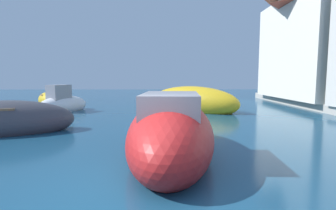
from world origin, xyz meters
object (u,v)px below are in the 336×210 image
moored_boat_2 (192,102)px  moored_boat_8 (49,100)px  moored_boat_5 (63,104)px  moored_boat_1 (171,133)px  moored_boat_0 (3,122)px  waterfront_building_annex (334,43)px  waterfront_building_far (329,39)px

moored_boat_2 → moored_boat_8: moored_boat_2 is taller
moored_boat_5 → moored_boat_1: bearing=-116.5°
moored_boat_0 → moored_boat_2: moored_boat_2 is taller
moored_boat_2 → moored_boat_8: 10.84m
waterfront_building_annex → waterfront_building_far: size_ratio=0.80×
moored_boat_1 → moored_boat_8: bearing=38.3°
moored_boat_1 → waterfront_building_far: bearing=-39.2°
moored_boat_1 → moored_boat_2: 9.54m
moored_boat_2 → waterfront_building_far: size_ratio=0.63×
moored_boat_0 → moored_boat_5: 6.26m
moored_boat_0 → moored_boat_5: bearing=70.6°
moored_boat_2 → moored_boat_8: size_ratio=1.65×
moored_boat_0 → moored_boat_2: (7.71, 6.59, 0.10)m
moored_boat_5 → waterfront_building_annex: waterfront_building_annex is taller
moored_boat_1 → moored_boat_5: moored_boat_1 is taller
moored_boat_1 → waterfront_building_annex: waterfront_building_annex is taller
moored_boat_1 → waterfront_building_far: 18.17m
moored_boat_0 → moored_boat_8: moored_boat_0 is taller
moored_boat_0 → moored_boat_2: size_ratio=0.85×
moored_boat_8 → waterfront_building_annex: bearing=53.6°
moored_boat_8 → waterfront_building_annex: (20.81, -0.54, 4.17)m
moored_boat_0 → waterfront_building_far: bearing=7.7°
waterfront_building_annex → moored_boat_8: bearing=178.5°
moored_boat_1 → moored_boat_2: moored_boat_1 is taller
waterfront_building_far → moored_boat_5: bearing=-168.3°
moored_boat_2 → moored_boat_1: bearing=119.9°
moored_boat_0 → waterfront_building_annex: bearing=6.2°
moored_boat_0 → moored_boat_8: bearing=83.4°
moored_boat_5 → moored_boat_8: size_ratio=0.98×
moored_boat_1 → waterfront_building_far: (12.07, 12.88, 4.30)m
moored_boat_0 → waterfront_building_far: waterfront_building_far is taller
moored_boat_0 → moored_boat_5: moored_boat_5 is taller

